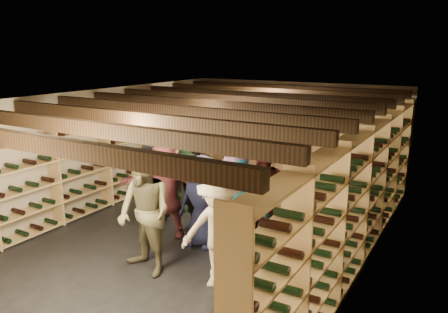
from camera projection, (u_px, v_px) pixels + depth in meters
ground at (211, 229)px, 7.95m from camera, size 8.00×8.00×0.00m
walls at (211, 165)px, 7.66m from camera, size 5.52×8.02×2.40m
ceiling at (210, 97)px, 7.37m from camera, size 5.50×8.00×0.01m
ceiling_joists at (210, 105)px, 7.41m from camera, size 5.40×7.12×0.18m
wine_rack_left at (105, 155)px, 8.96m from camera, size 0.32×7.50×2.15m
wine_rack_right at (358, 197)px, 6.42m from camera, size 0.32×7.50×2.15m
wine_rack_back at (293, 136)px, 10.89m from camera, size 4.70×0.30×2.15m
crate_stack_left at (275, 197)px, 8.61m from camera, size 0.59×0.49×0.68m
crate_stack_right at (324, 188)px, 9.16m from camera, size 0.53×0.38×0.68m
crate_loose at (320, 196)px, 9.45m from camera, size 0.53×0.37×0.17m
person_0 at (153, 181)px, 8.10m from camera, size 0.91×0.76×1.59m
person_1 at (197, 185)px, 7.64m from camera, size 0.67×0.47×1.72m
person_2 at (145, 213)px, 6.20m from camera, size 1.04×0.90×1.83m
person_3 at (218, 232)px, 5.86m from camera, size 1.15×0.84×1.60m
person_4 at (241, 211)px, 6.60m from camera, size 0.96×0.43×1.61m
person_5 at (166, 187)px, 7.52m from camera, size 1.69×0.86×1.75m
person_6 at (202, 201)px, 7.14m from camera, size 0.77×0.52×1.54m
person_8 at (265, 193)px, 7.36m from camera, size 0.80×0.63×1.65m
person_10 at (182, 171)px, 8.77m from camera, size 0.94×0.39×1.60m
person_11 at (235, 197)px, 7.17m from camera, size 1.60×1.04×1.65m
person_12 at (353, 184)px, 7.75m from camera, size 0.89×0.64×1.69m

